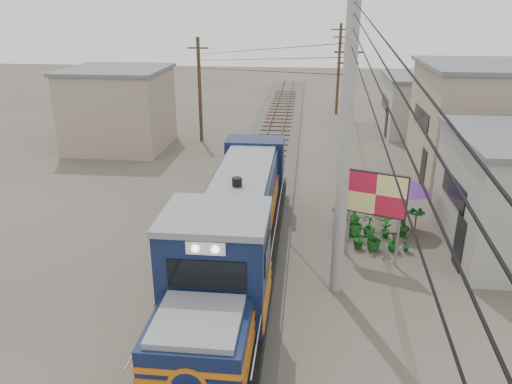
# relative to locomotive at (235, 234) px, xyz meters

# --- Properties ---
(ground) EXTENTS (120.00, 120.00, 0.00)m
(ground) POSITION_rel_locomotive_xyz_m (0.00, 0.03, -1.70)
(ground) COLOR #473F35
(ground) RESTS_ON ground
(ballast) EXTENTS (3.60, 70.00, 0.16)m
(ballast) POSITION_rel_locomotive_xyz_m (0.00, 10.03, -1.62)
(ballast) COLOR #595651
(ballast) RESTS_ON ground
(track) EXTENTS (1.15, 70.00, 0.12)m
(track) POSITION_rel_locomotive_xyz_m (0.00, 10.03, -1.44)
(track) COLOR #51331E
(track) RESTS_ON ground
(locomotive) EXTENTS (2.87, 15.61, 3.87)m
(locomotive) POSITION_rel_locomotive_xyz_m (0.00, 0.00, 0.00)
(locomotive) COLOR black
(locomotive) RESTS_ON ground
(utility_pole_main) EXTENTS (0.40, 0.40, 10.00)m
(utility_pole_main) POSITION_rel_locomotive_xyz_m (3.50, -0.47, 3.30)
(utility_pole_main) COLOR #9E9B93
(utility_pole_main) RESTS_ON ground
(wooden_pole_mid) EXTENTS (1.60, 0.24, 7.00)m
(wooden_pole_mid) POSITION_rel_locomotive_xyz_m (4.50, 14.03, 1.98)
(wooden_pole_mid) COLOR #4C3826
(wooden_pole_mid) RESTS_ON ground
(wooden_pole_far) EXTENTS (1.60, 0.24, 7.50)m
(wooden_pole_far) POSITION_rel_locomotive_xyz_m (4.80, 28.03, 2.23)
(wooden_pole_far) COLOR #4C3826
(wooden_pole_far) RESTS_ON ground
(wooden_pole_left) EXTENTS (1.60, 0.24, 7.00)m
(wooden_pole_left) POSITION_rel_locomotive_xyz_m (-5.00, 18.03, 1.98)
(wooden_pole_left) COLOR #4C3826
(wooden_pole_left) RESTS_ON ground
(power_lines) EXTENTS (9.65, 19.00, 3.30)m
(power_lines) POSITION_rel_locomotive_xyz_m (-0.14, 8.52, 5.87)
(power_lines) COLOR black
(power_lines) RESTS_ON ground
(shophouse_mid) EXTENTS (8.40, 7.35, 6.20)m
(shophouse_mid) POSITION_rel_locomotive_xyz_m (12.50, 12.03, 1.41)
(shophouse_mid) COLOR gray
(shophouse_mid) RESTS_ON ground
(shophouse_back) EXTENTS (6.30, 6.30, 4.20)m
(shophouse_back) POSITION_rel_locomotive_xyz_m (11.00, 22.03, 0.41)
(shophouse_back) COLOR gray
(shophouse_back) RESTS_ON ground
(shophouse_left) EXTENTS (6.30, 6.30, 5.20)m
(shophouse_left) POSITION_rel_locomotive_xyz_m (-10.00, 16.03, 0.91)
(shophouse_left) COLOR gray
(shophouse_left) RESTS_ON ground
(billboard) EXTENTS (2.17, 0.89, 3.51)m
(billboard) POSITION_rel_locomotive_xyz_m (4.90, 1.75, 0.89)
(billboard) COLOR #99999E
(billboard) RESTS_ON ground
(market_umbrella) EXTENTS (2.33, 2.33, 2.25)m
(market_umbrella) POSITION_rel_locomotive_xyz_m (6.68, 4.70, 0.28)
(market_umbrella) COLOR black
(market_umbrella) RESTS_ON ground
(vendor) EXTENTS (0.67, 0.58, 1.56)m
(vendor) POSITION_rel_locomotive_xyz_m (5.59, 6.30, -0.92)
(vendor) COLOR black
(vendor) RESTS_ON ground
(plant_nursery) EXTENTS (3.21, 3.16, 1.11)m
(plant_nursery) POSITION_rel_locomotive_xyz_m (4.82, 3.58, -1.21)
(plant_nursery) COLOR #18541A
(plant_nursery) RESTS_ON ground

